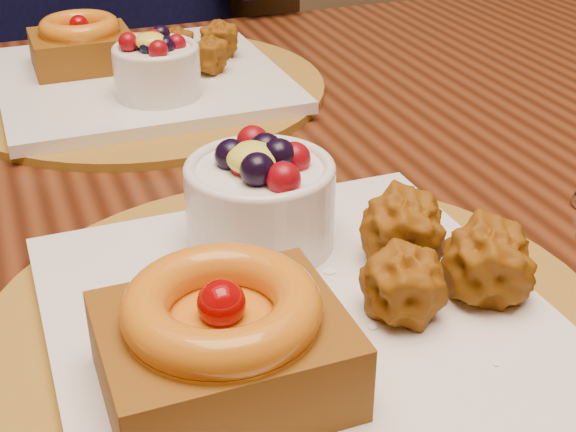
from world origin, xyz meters
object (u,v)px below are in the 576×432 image
(place_setting_near, at_px, (289,294))
(chair_far, at_px, (170,150))
(dining_table, at_px, (203,261))
(place_setting_far, at_px, (138,73))

(place_setting_near, distance_m, chair_far, 0.86)
(dining_table, distance_m, place_setting_far, 0.24)
(place_setting_far, height_order, chair_far, chair_far)
(place_setting_near, xyz_separation_m, chair_far, (0.11, 0.81, -0.27))
(place_setting_near, bearing_deg, dining_table, 89.07)
(dining_table, height_order, place_setting_near, place_setting_near)
(place_setting_near, height_order, chair_far, chair_far)
(dining_table, distance_m, place_setting_near, 0.24)
(place_setting_far, relative_size, chair_far, 0.41)
(place_setting_near, relative_size, place_setting_far, 1.00)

